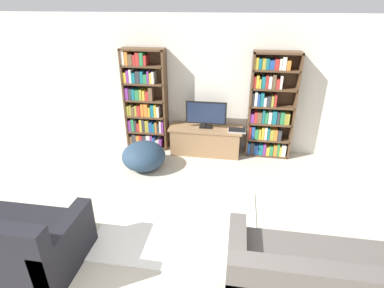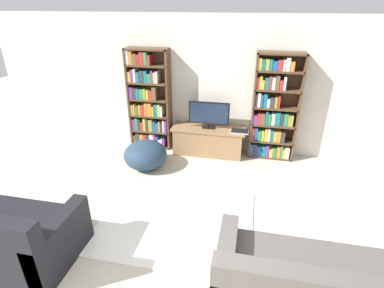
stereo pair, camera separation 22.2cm
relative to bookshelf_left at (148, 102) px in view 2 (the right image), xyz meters
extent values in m
cube|color=silver|center=(1.11, 0.18, 0.35)|extent=(8.80, 0.06, 2.60)
cube|color=#513823|center=(-0.37, -0.02, 0.05)|extent=(0.04, 0.30, 2.00)
cube|color=#513823|center=(0.44, -0.02, 0.05)|extent=(0.04, 0.30, 2.00)
cube|color=#513823|center=(0.04, 0.12, 0.05)|extent=(0.84, 0.04, 2.00)
cube|color=#513823|center=(0.04, -0.02, 1.03)|extent=(0.84, 0.30, 0.04)
cube|color=#513823|center=(0.04, -0.02, -0.93)|extent=(0.80, 0.30, 0.04)
cube|color=brown|center=(-0.32, -0.03, -0.81)|extent=(0.06, 0.24, 0.21)
cube|color=#333338|center=(-0.24, -0.03, -0.79)|extent=(0.08, 0.24, 0.26)
cube|color=orange|center=(-0.16, -0.03, -0.80)|extent=(0.06, 0.24, 0.23)
cube|color=#B72D28|center=(-0.10, -0.03, -0.80)|extent=(0.06, 0.24, 0.23)
cube|color=#333338|center=(-0.02, -0.03, -0.79)|extent=(0.07, 0.24, 0.24)
cube|color=silver|center=(0.06, -0.03, -0.79)|extent=(0.08, 0.24, 0.25)
cube|color=#7F338C|center=(0.13, -0.03, -0.79)|extent=(0.05, 0.24, 0.25)
cube|color=#234C99|center=(0.18, -0.03, -0.81)|extent=(0.05, 0.24, 0.22)
cube|color=silver|center=(0.25, -0.03, -0.83)|extent=(0.08, 0.24, 0.16)
cube|color=#7F338C|center=(0.32, -0.03, -0.83)|extent=(0.05, 0.24, 0.17)
cube|color=#513823|center=(0.04, -0.02, -0.60)|extent=(0.80, 0.30, 0.04)
cube|color=#7F338C|center=(-0.32, -0.03, -0.47)|extent=(0.06, 0.24, 0.23)
cube|color=#2D7F47|center=(-0.24, -0.03, -0.45)|extent=(0.06, 0.24, 0.26)
cube|color=#333338|center=(-0.18, -0.03, -0.46)|extent=(0.04, 0.24, 0.23)
cube|color=#B72D28|center=(-0.13, -0.03, -0.49)|extent=(0.06, 0.24, 0.18)
cube|color=gold|center=(-0.07, -0.03, -0.45)|extent=(0.05, 0.24, 0.26)
cube|color=#333338|center=(-0.02, -0.03, -0.45)|extent=(0.05, 0.24, 0.26)
cube|color=#9E9333|center=(0.06, -0.03, -0.46)|extent=(0.08, 0.24, 0.24)
cube|color=#234C99|center=(0.13, -0.03, -0.48)|extent=(0.06, 0.24, 0.21)
cube|color=#196B75|center=(0.19, -0.03, -0.49)|extent=(0.05, 0.24, 0.18)
cube|color=orange|center=(0.24, -0.03, -0.47)|extent=(0.04, 0.24, 0.21)
cube|color=#333338|center=(0.29, -0.03, -0.49)|extent=(0.04, 0.24, 0.19)
cube|color=silver|center=(0.33, -0.03, -0.46)|extent=(0.04, 0.24, 0.25)
cube|color=#7F338C|center=(0.38, -0.03, -0.46)|extent=(0.04, 0.24, 0.24)
cube|color=#513823|center=(0.04, -0.02, -0.27)|extent=(0.80, 0.30, 0.04)
cube|color=#9E9333|center=(-0.32, -0.03, -0.15)|extent=(0.05, 0.24, 0.20)
cube|color=#9E9333|center=(-0.27, -0.03, -0.14)|extent=(0.04, 0.24, 0.21)
cube|color=brown|center=(-0.21, -0.03, -0.15)|extent=(0.06, 0.24, 0.19)
cube|color=#9E9333|center=(-0.15, -0.03, -0.14)|extent=(0.05, 0.24, 0.21)
cube|color=#B72D28|center=(-0.09, -0.03, -0.15)|extent=(0.07, 0.24, 0.20)
cube|color=orange|center=(-0.02, -0.03, -0.12)|extent=(0.06, 0.24, 0.25)
cube|color=orange|center=(0.06, -0.03, -0.12)|extent=(0.08, 0.24, 0.26)
cube|color=gold|center=(0.12, -0.03, -0.15)|extent=(0.04, 0.24, 0.19)
cube|color=#196B75|center=(0.18, -0.03, -0.13)|extent=(0.07, 0.24, 0.24)
cube|color=gold|center=(0.25, -0.03, -0.13)|extent=(0.05, 0.24, 0.24)
cube|color=silver|center=(0.30, -0.03, -0.14)|extent=(0.05, 0.24, 0.21)
cube|color=#513823|center=(0.04, -0.02, 0.07)|extent=(0.80, 0.30, 0.04)
cube|color=#7F338C|center=(-0.31, -0.03, 0.20)|extent=(0.07, 0.24, 0.23)
cube|color=#333338|center=(-0.24, -0.03, 0.19)|extent=(0.06, 0.24, 0.21)
cube|color=#196B75|center=(-0.18, -0.03, 0.19)|extent=(0.06, 0.24, 0.21)
cube|color=#2D7F47|center=(-0.10, -0.03, 0.18)|extent=(0.08, 0.24, 0.20)
cube|color=#9E9333|center=(-0.03, -0.03, 0.19)|extent=(0.05, 0.24, 0.20)
cube|color=gold|center=(0.03, -0.03, 0.18)|extent=(0.05, 0.24, 0.19)
cube|color=#B72D28|center=(0.10, -0.03, 0.17)|extent=(0.06, 0.24, 0.17)
cube|color=brown|center=(0.17, -0.03, 0.21)|extent=(0.08, 0.24, 0.26)
cube|color=#513823|center=(0.04, -0.02, 0.40)|extent=(0.80, 0.30, 0.04)
cube|color=gold|center=(-0.32, -0.03, 0.52)|extent=(0.06, 0.24, 0.20)
cube|color=#7F338C|center=(-0.26, -0.03, 0.54)|extent=(0.05, 0.24, 0.23)
cube|color=silver|center=(-0.20, -0.03, 0.55)|extent=(0.04, 0.24, 0.25)
cube|color=#196B75|center=(-0.14, -0.03, 0.52)|extent=(0.07, 0.24, 0.19)
cube|color=#333338|center=(-0.06, -0.03, 0.53)|extent=(0.08, 0.24, 0.22)
cube|color=#196B75|center=(0.02, -0.03, 0.53)|extent=(0.06, 0.24, 0.22)
cube|color=#2D7F47|center=(0.09, -0.03, 0.51)|extent=(0.07, 0.24, 0.17)
cube|color=#7F338C|center=(0.14, -0.03, 0.54)|extent=(0.04, 0.24, 0.23)
cube|color=gold|center=(0.19, -0.03, 0.52)|extent=(0.04, 0.24, 0.20)
cube|color=silver|center=(0.24, -0.03, 0.53)|extent=(0.04, 0.24, 0.22)
cube|color=#513823|center=(0.04, -0.02, 0.74)|extent=(0.80, 0.30, 0.04)
cube|color=silver|center=(-0.32, -0.03, 0.88)|extent=(0.06, 0.24, 0.26)
cube|color=orange|center=(-0.25, -0.03, 0.87)|extent=(0.06, 0.24, 0.24)
cube|color=brown|center=(-0.18, -0.03, 0.85)|extent=(0.08, 0.24, 0.20)
cube|color=#B72D28|center=(-0.10, -0.03, 0.85)|extent=(0.04, 0.24, 0.19)
cube|color=#B72D28|center=(-0.04, -0.03, 0.87)|extent=(0.07, 0.24, 0.23)
cube|color=#2D7F47|center=(0.04, -0.03, 0.87)|extent=(0.07, 0.24, 0.23)
cube|color=#B72D28|center=(0.10, -0.03, 0.85)|extent=(0.05, 0.24, 0.18)
cube|color=#513823|center=(2.07, -0.02, 0.05)|extent=(0.04, 0.30, 2.00)
cube|color=#513823|center=(2.87, -0.02, 0.05)|extent=(0.04, 0.30, 2.00)
cube|color=#513823|center=(2.47, 0.12, 0.05)|extent=(0.84, 0.04, 2.00)
cube|color=#513823|center=(2.47, -0.02, 1.03)|extent=(0.84, 0.30, 0.04)
cube|color=#513823|center=(2.47, -0.02, -0.93)|extent=(0.80, 0.30, 0.04)
cube|color=#234C99|center=(2.11, -0.03, -0.80)|extent=(0.05, 0.24, 0.24)
cube|color=#333338|center=(2.18, -0.03, -0.79)|extent=(0.07, 0.24, 0.24)
cube|color=#234C99|center=(2.26, -0.03, -0.81)|extent=(0.08, 0.24, 0.20)
cube|color=#196B75|center=(2.35, -0.03, -0.81)|extent=(0.08, 0.24, 0.21)
cube|color=#7F338C|center=(2.42, -0.03, -0.80)|extent=(0.05, 0.24, 0.22)
cube|color=gold|center=(2.48, -0.03, -0.83)|extent=(0.06, 0.24, 0.17)
cube|color=#2D7F47|center=(2.55, -0.03, -0.82)|extent=(0.06, 0.24, 0.19)
cube|color=orange|center=(2.62, -0.03, -0.81)|extent=(0.06, 0.24, 0.22)
cube|color=#2D7F47|center=(2.68, -0.03, -0.79)|extent=(0.04, 0.24, 0.25)
cube|color=gold|center=(2.72, -0.03, -0.82)|extent=(0.04, 0.24, 0.20)
cube|color=silver|center=(2.78, -0.03, -0.80)|extent=(0.08, 0.24, 0.23)
cube|color=#513823|center=(2.47, -0.02, -0.60)|extent=(0.80, 0.30, 0.04)
cube|color=#B72D28|center=(2.11, -0.03, -0.46)|extent=(0.05, 0.24, 0.25)
cube|color=#234C99|center=(2.17, -0.03, -0.46)|extent=(0.06, 0.24, 0.24)
cube|color=#2D7F47|center=(2.24, -0.03, -0.48)|extent=(0.07, 0.24, 0.20)
cube|color=gold|center=(2.30, -0.03, -0.48)|extent=(0.04, 0.24, 0.19)
cube|color=gold|center=(2.35, -0.03, -0.46)|extent=(0.05, 0.24, 0.24)
cube|color=silver|center=(2.41, -0.03, -0.46)|extent=(0.05, 0.24, 0.24)
cube|color=#196B75|center=(2.46, -0.03, -0.47)|extent=(0.04, 0.24, 0.22)
cube|color=#9E9333|center=(2.53, -0.03, -0.48)|extent=(0.08, 0.24, 0.20)
cube|color=orange|center=(2.60, -0.03, -0.48)|extent=(0.06, 0.24, 0.20)
cube|color=#333338|center=(2.67, -0.03, -0.48)|extent=(0.07, 0.24, 0.19)
cube|color=#513823|center=(2.47, -0.02, -0.27)|extent=(0.80, 0.30, 0.04)
cube|color=#7F338C|center=(2.12, -0.03, -0.16)|extent=(0.07, 0.24, 0.17)
cube|color=#B72D28|center=(2.19, -0.03, -0.15)|extent=(0.06, 0.24, 0.20)
cube|color=brown|center=(2.26, -0.03, -0.15)|extent=(0.08, 0.24, 0.20)
cube|color=#196B75|center=(2.33, -0.03, -0.12)|extent=(0.04, 0.24, 0.25)
cube|color=#2D7F47|center=(2.39, -0.03, -0.14)|extent=(0.06, 0.24, 0.21)
cube|color=silver|center=(2.45, -0.03, -0.14)|extent=(0.06, 0.24, 0.22)
cube|color=#196B75|center=(2.53, -0.03, -0.13)|extent=(0.08, 0.24, 0.24)
cube|color=#333338|center=(2.60, -0.03, -0.13)|extent=(0.05, 0.24, 0.23)
cube|color=#2D7F47|center=(2.67, -0.03, -0.13)|extent=(0.08, 0.24, 0.23)
cube|color=#9E9333|center=(2.74, -0.03, -0.14)|extent=(0.04, 0.24, 0.21)
cube|color=#9E9333|center=(2.78, -0.03, -0.14)|extent=(0.04, 0.24, 0.21)
cube|color=#513823|center=(2.47, -0.02, 0.07)|extent=(0.80, 0.30, 0.04)
cube|color=#333338|center=(2.11, -0.03, 0.20)|extent=(0.04, 0.24, 0.23)
cube|color=silver|center=(2.16, -0.03, 0.21)|extent=(0.05, 0.24, 0.26)
cube|color=#234C99|center=(2.22, -0.03, 0.20)|extent=(0.04, 0.24, 0.23)
cube|color=#196B75|center=(2.27, -0.03, 0.21)|extent=(0.06, 0.24, 0.24)
cube|color=silver|center=(2.33, -0.03, 0.17)|extent=(0.05, 0.24, 0.16)
cube|color=#333338|center=(2.40, -0.03, 0.18)|extent=(0.07, 0.24, 0.18)
cube|color=#9E9333|center=(2.46, -0.03, 0.18)|extent=(0.05, 0.24, 0.19)
cube|color=#B72D28|center=(2.51, -0.03, 0.19)|extent=(0.04, 0.24, 0.22)
cube|color=#513823|center=(2.47, -0.02, 0.40)|extent=(0.80, 0.30, 0.04)
cube|color=#B72D28|center=(2.11, -0.03, 0.52)|extent=(0.05, 0.24, 0.21)
cube|color=gold|center=(2.16, -0.03, 0.53)|extent=(0.05, 0.24, 0.22)
cube|color=gold|center=(2.21, -0.03, 0.50)|extent=(0.04, 0.24, 0.16)
cube|color=#196B75|center=(2.27, -0.03, 0.52)|extent=(0.06, 0.24, 0.21)
cube|color=#B72D28|center=(2.33, -0.03, 0.53)|extent=(0.05, 0.24, 0.23)
cube|color=silver|center=(2.38, -0.03, 0.53)|extent=(0.06, 0.24, 0.22)
cube|color=brown|center=(2.45, -0.03, 0.54)|extent=(0.06, 0.24, 0.25)
cube|color=#B72D28|center=(2.52, -0.03, 0.51)|extent=(0.06, 0.24, 0.17)
cube|color=silver|center=(2.57, -0.03, 0.54)|extent=(0.04, 0.24, 0.23)
cube|color=#513823|center=(2.47, -0.02, 0.74)|extent=(0.80, 0.30, 0.04)
cube|color=gold|center=(2.12, -0.03, 0.85)|extent=(0.06, 0.24, 0.20)
cube|color=#196B75|center=(2.18, -0.03, 0.84)|extent=(0.05, 0.24, 0.18)
cube|color=#9E9333|center=(2.24, -0.03, 0.85)|extent=(0.07, 0.24, 0.19)
cube|color=#196B75|center=(2.31, -0.03, 0.85)|extent=(0.05, 0.24, 0.19)
cube|color=#234C99|center=(2.38, -0.03, 0.83)|extent=(0.08, 0.24, 0.16)
cube|color=#B72D28|center=(2.46, -0.03, 0.84)|extent=(0.08, 0.24, 0.18)
cube|color=silver|center=(2.52, -0.03, 0.85)|extent=(0.04, 0.24, 0.19)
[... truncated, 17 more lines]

